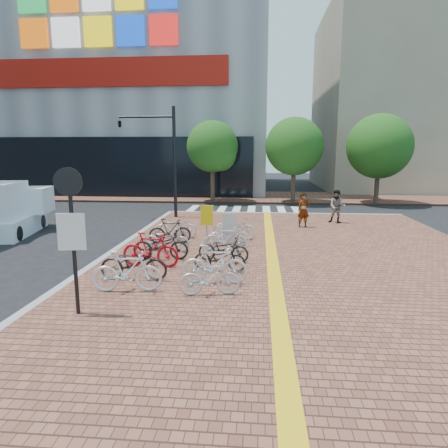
# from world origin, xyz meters

# --- Properties ---
(ground) EXTENTS (120.00, 120.00, 0.00)m
(ground) POSITION_xyz_m (0.00, 0.00, 0.00)
(ground) COLOR black
(ground) RESTS_ON ground
(sidewalk) EXTENTS (14.00, 34.00, 0.15)m
(sidewalk) POSITION_xyz_m (3.00, -5.00, 0.07)
(sidewalk) COLOR brown
(sidewalk) RESTS_ON ground
(tactile_strip) EXTENTS (0.40, 34.00, 0.01)m
(tactile_strip) POSITION_xyz_m (2.00, -5.00, 0.16)
(tactile_strip) COLOR yellow
(tactile_strip) RESTS_ON sidewalk
(kerb_north) EXTENTS (14.00, 0.25, 0.15)m
(kerb_north) POSITION_xyz_m (3.00, 12.00, 0.08)
(kerb_north) COLOR gray
(kerb_north) RESTS_ON ground
(far_sidewalk) EXTENTS (70.00, 8.00, 0.15)m
(far_sidewalk) POSITION_xyz_m (0.00, 21.00, 0.07)
(far_sidewalk) COLOR brown
(far_sidewalk) RESTS_ON ground
(department_store) EXTENTS (36.00, 24.27, 28.00)m
(department_store) POSITION_xyz_m (-15.99, 31.95, 13.98)
(department_store) COLOR gray
(department_store) RESTS_ON ground
(building_beige) EXTENTS (20.00, 18.00, 18.00)m
(building_beige) POSITION_xyz_m (18.00, 32.00, 9.00)
(building_beige) COLOR gray
(building_beige) RESTS_ON ground
(crosswalk) EXTENTS (7.50, 4.00, 0.01)m
(crosswalk) POSITION_xyz_m (0.50, 14.00, 0.01)
(crosswalk) COLOR silver
(crosswalk) RESTS_ON ground
(street_trees) EXTENTS (16.20, 4.60, 6.35)m
(street_trees) POSITION_xyz_m (5.04, 17.45, 4.10)
(street_trees) COLOR #38281E
(street_trees) RESTS_ON far_sidewalk
(bike_0) EXTENTS (1.93, 0.76, 1.13)m
(bike_0) POSITION_xyz_m (-1.98, -2.37, 0.71)
(bike_0) COLOR white
(bike_0) RESTS_ON sidewalk
(bike_1) EXTENTS (1.98, 0.73, 1.03)m
(bike_1) POSITION_xyz_m (-2.09, -1.42, 0.67)
(bike_1) COLOR black
(bike_1) RESTS_ON sidewalk
(bike_2) EXTENTS (1.94, 0.71, 1.14)m
(bike_2) POSITION_xyz_m (-1.98, -0.03, 0.72)
(bike_2) COLOR red
(bike_2) RESTS_ON sidewalk
(bike_3) EXTENTS (1.96, 0.81, 1.00)m
(bike_3) POSITION_xyz_m (-1.87, 0.90, 0.65)
(bike_3) COLOR black
(bike_3) RESTS_ON sidewalk
(bike_4) EXTENTS (1.84, 0.79, 0.94)m
(bike_4) POSITION_xyz_m (-1.93, 2.01, 0.62)
(bike_4) COLOR #B9BABE
(bike_4) RESTS_ON sidewalk
(bike_5) EXTENTS (1.77, 0.73, 1.03)m
(bike_5) POSITION_xyz_m (-2.10, 3.36, 0.67)
(bike_5) COLOR black
(bike_5) RESTS_ON sidewalk
(bike_6) EXTENTS (1.89, 0.81, 0.97)m
(bike_6) POSITION_xyz_m (-2.07, 4.37, 0.63)
(bike_6) COLOR white
(bike_6) RESTS_ON sidewalk
(bike_7) EXTENTS (1.65, 0.73, 0.96)m
(bike_7) POSITION_xyz_m (0.25, -2.44, 0.63)
(bike_7) COLOR silver
(bike_7) RESTS_ON sidewalk
(bike_8) EXTENTS (1.91, 0.61, 1.14)m
(bike_8) POSITION_xyz_m (0.27, -1.51, 0.72)
(bike_8) COLOR silver
(bike_8) RESTS_ON sidewalk
(bike_9) EXTENTS (1.70, 0.72, 0.87)m
(bike_9) POSITION_xyz_m (0.30, -0.27, 0.58)
(bike_9) COLOR black
(bike_9) RESTS_ON sidewalk
(bike_10) EXTENTS (1.84, 0.90, 0.92)m
(bike_10) POSITION_xyz_m (0.32, 0.79, 0.61)
(bike_10) COLOR black
(bike_10) RESTS_ON sidewalk
(bike_11) EXTENTS (1.65, 0.50, 0.99)m
(bike_11) POSITION_xyz_m (0.28, 2.19, 0.64)
(bike_11) COLOR silver
(bike_11) RESTS_ON sidewalk
(bike_12) EXTENTS (1.73, 0.87, 0.87)m
(bike_12) POSITION_xyz_m (0.33, 3.14, 0.59)
(bike_12) COLOR silver
(bike_12) RESTS_ON sidewalk
(bike_13) EXTENTS (1.97, 0.99, 0.99)m
(bike_13) POSITION_xyz_m (0.47, 4.43, 0.64)
(bike_13) COLOR silver
(bike_13) RESTS_ON sidewalk
(pedestrian_a) EXTENTS (0.71, 0.57, 1.70)m
(pedestrian_a) POSITION_xyz_m (3.70, 7.38, 1.00)
(pedestrian_a) COLOR gray
(pedestrian_a) RESTS_ON sidewalk
(pedestrian_b) EXTENTS (0.99, 0.87, 1.73)m
(pedestrian_b) POSITION_xyz_m (5.57, 8.76, 1.01)
(pedestrian_b) COLOR #4F5364
(pedestrian_b) RESTS_ON sidewalk
(utility_box) EXTENTS (0.62, 0.48, 1.26)m
(utility_box) POSITION_xyz_m (0.32, 3.67, 0.78)
(utility_box) COLOR silver
(utility_box) RESTS_ON sidewalk
(yellow_sign) EXTENTS (0.47, 0.11, 1.72)m
(yellow_sign) POSITION_xyz_m (-0.44, 2.29, 1.34)
(yellow_sign) COLOR #B7B7BC
(yellow_sign) RESTS_ON sidewalk
(notice_sign) EXTENTS (0.62, 0.19, 3.38)m
(notice_sign) POSITION_xyz_m (-2.65, -3.94, 2.28)
(notice_sign) COLOR black
(notice_sign) RESTS_ON sidewalk
(traffic_light_pole) EXTENTS (3.30, 1.27, 6.14)m
(traffic_light_pole) POSITION_xyz_m (-4.66, 9.93, 4.39)
(traffic_light_pole) COLOR black
(traffic_light_pole) RESTS_ON sidewalk
(box_truck) EXTENTS (2.67, 4.59, 2.49)m
(box_truck) POSITION_xyz_m (-10.03, 5.05, 1.17)
(box_truck) COLOR white
(box_truck) RESTS_ON ground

